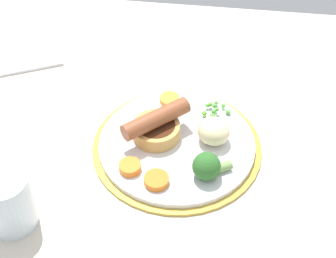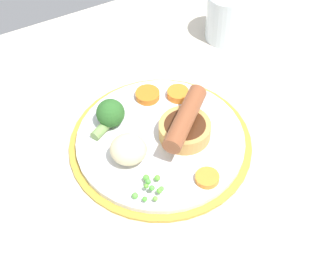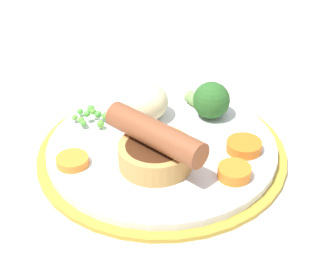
{
  "view_description": "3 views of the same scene",
  "coord_description": "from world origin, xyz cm",
  "px_view_note": "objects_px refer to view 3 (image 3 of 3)",
  "views": [
    {
      "loc": [
        6.67,
        -66.03,
        70.69
      ],
      "look_at": [
        -1.55,
        -2.56,
        6.76
      ],
      "focal_mm": 60.0,
      "sensor_mm": 36.0,
      "label": 1
    },
    {
      "loc": [
        24.03,
        45.83,
        69.28
      ],
      "look_at": [
        -1.14,
        -2.84,
        6.4
      ],
      "focal_mm": 60.0,
      "sensor_mm": 36.0,
      "label": 2
    },
    {
      "loc": [
        -50.73,
        2.11,
        40.53
      ],
      "look_at": [
        -0.57,
        -3.72,
        6.82
      ],
      "focal_mm": 60.0,
      "sensor_mm": 36.0,
      "label": 3
    }
  ],
  "objects_px": {
    "sausage_pudding": "(155,147)",
    "broccoli_floret_near": "(210,100)",
    "carrot_slice_1": "(72,161)",
    "pea_pile": "(93,116)",
    "potato_chunk_2": "(146,102)",
    "carrot_slice_0": "(244,146)",
    "carrot_slice_2": "(234,172)",
    "dinner_plate": "(162,149)"
  },
  "relations": [
    {
      "from": "dinner_plate",
      "to": "carrot_slice_1",
      "type": "distance_m",
      "value": 0.1
    },
    {
      "from": "potato_chunk_2",
      "to": "carrot_slice_1",
      "type": "xyz_separation_m",
      "value": [
        -0.08,
        0.09,
        -0.02
      ]
    },
    {
      "from": "broccoli_floret_near",
      "to": "sausage_pudding",
      "type": "bearing_deg",
      "value": -68.97
    },
    {
      "from": "broccoli_floret_near",
      "to": "potato_chunk_2",
      "type": "height_order",
      "value": "broccoli_floret_near"
    },
    {
      "from": "potato_chunk_2",
      "to": "carrot_slice_1",
      "type": "height_order",
      "value": "potato_chunk_2"
    },
    {
      "from": "broccoli_floret_near",
      "to": "carrot_slice_2",
      "type": "xyz_separation_m",
      "value": [
        -0.12,
        -0.0,
        -0.01
      ]
    },
    {
      "from": "potato_chunk_2",
      "to": "carrot_slice_1",
      "type": "bearing_deg",
      "value": 133.86
    },
    {
      "from": "dinner_plate",
      "to": "carrot_slice_2",
      "type": "bearing_deg",
      "value": -135.71
    },
    {
      "from": "broccoli_floret_near",
      "to": "carrot_slice_0",
      "type": "distance_m",
      "value": 0.08
    },
    {
      "from": "sausage_pudding",
      "to": "pea_pile",
      "type": "height_order",
      "value": "sausage_pudding"
    },
    {
      "from": "carrot_slice_0",
      "to": "carrot_slice_1",
      "type": "distance_m",
      "value": 0.19
    },
    {
      "from": "dinner_plate",
      "to": "pea_pile",
      "type": "bearing_deg",
      "value": 55.22
    },
    {
      "from": "broccoli_floret_near",
      "to": "carrot_slice_2",
      "type": "distance_m",
      "value": 0.12
    },
    {
      "from": "carrot_slice_1",
      "to": "dinner_plate",
      "type": "bearing_deg",
      "value": -73.96
    },
    {
      "from": "potato_chunk_2",
      "to": "carrot_slice_0",
      "type": "bearing_deg",
      "value": -128.23
    },
    {
      "from": "sausage_pudding",
      "to": "broccoli_floret_near",
      "type": "bearing_deg",
      "value": -81.45
    },
    {
      "from": "carrot_slice_0",
      "to": "carrot_slice_1",
      "type": "height_order",
      "value": "carrot_slice_0"
    },
    {
      "from": "carrot_slice_0",
      "to": "carrot_slice_1",
      "type": "bearing_deg",
      "value": 91.09
    },
    {
      "from": "carrot_slice_1",
      "to": "carrot_slice_0",
      "type": "bearing_deg",
      "value": -88.91
    },
    {
      "from": "pea_pile",
      "to": "carrot_slice_0",
      "type": "xyz_separation_m",
      "value": [
        -0.08,
        -0.16,
        -0.0
      ]
    },
    {
      "from": "dinner_plate",
      "to": "pea_pile",
      "type": "distance_m",
      "value": 0.09
    },
    {
      "from": "dinner_plate",
      "to": "broccoli_floret_near",
      "type": "xyz_separation_m",
      "value": [
        0.05,
        -0.06,
        0.03
      ]
    },
    {
      "from": "broccoli_floret_near",
      "to": "carrot_slice_0",
      "type": "bearing_deg",
      "value": -11.59
    },
    {
      "from": "pea_pile",
      "to": "sausage_pudding",
      "type": "bearing_deg",
      "value": -144.73
    },
    {
      "from": "pea_pile",
      "to": "carrot_slice_0",
      "type": "distance_m",
      "value": 0.18
    },
    {
      "from": "dinner_plate",
      "to": "sausage_pudding",
      "type": "relative_size",
      "value": 2.61
    },
    {
      "from": "pea_pile",
      "to": "broccoli_floret_near",
      "type": "bearing_deg",
      "value": -90.54
    },
    {
      "from": "sausage_pudding",
      "to": "pea_pile",
      "type": "relative_size",
      "value": 2.18
    },
    {
      "from": "potato_chunk_2",
      "to": "carrot_slice_1",
      "type": "distance_m",
      "value": 0.12
    },
    {
      "from": "potato_chunk_2",
      "to": "carrot_slice_2",
      "type": "bearing_deg",
      "value": -147.17
    },
    {
      "from": "pea_pile",
      "to": "carrot_slice_0",
      "type": "height_order",
      "value": "pea_pile"
    },
    {
      "from": "potato_chunk_2",
      "to": "carrot_slice_1",
      "type": "relative_size",
      "value": 1.56
    },
    {
      "from": "sausage_pudding",
      "to": "dinner_plate",
      "type": "bearing_deg",
      "value": -57.05
    },
    {
      "from": "carrot_slice_1",
      "to": "sausage_pudding",
      "type": "bearing_deg",
      "value": -97.2
    },
    {
      "from": "broccoli_floret_near",
      "to": "carrot_slice_1",
      "type": "bearing_deg",
      "value": -93.5
    },
    {
      "from": "broccoli_floret_near",
      "to": "carrot_slice_1",
      "type": "height_order",
      "value": "broccoli_floret_near"
    },
    {
      "from": "sausage_pudding",
      "to": "carrot_slice_1",
      "type": "bearing_deg",
      "value": 40.74
    },
    {
      "from": "sausage_pudding",
      "to": "carrot_slice_0",
      "type": "xyz_separation_m",
      "value": [
        0.01,
        -0.1,
        -0.02
      ]
    },
    {
      "from": "pea_pile",
      "to": "potato_chunk_2",
      "type": "height_order",
      "value": "potato_chunk_2"
    },
    {
      "from": "sausage_pudding",
      "to": "potato_chunk_2",
      "type": "bearing_deg",
      "value": -41.04
    },
    {
      "from": "carrot_slice_0",
      "to": "carrot_slice_2",
      "type": "xyz_separation_m",
      "value": [
        -0.04,
        0.02,
        0.0
      ]
    },
    {
      "from": "potato_chunk_2",
      "to": "carrot_slice_2",
      "type": "height_order",
      "value": "potato_chunk_2"
    }
  ]
}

